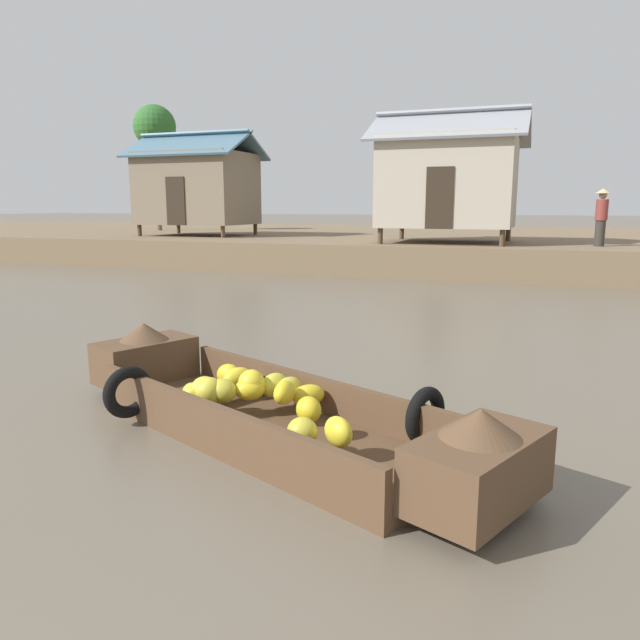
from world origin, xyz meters
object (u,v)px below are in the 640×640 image
stilt_house_mid_left (449,180)px  stilt_house_left (197,187)px  banana_boat (266,407)px  vendor_person (601,214)px  palm_tree_near (155,128)px

stilt_house_mid_left → stilt_house_left: bearing=171.8°
stilt_house_left → stilt_house_mid_left: 10.25m
banana_boat → vendor_person: vendor_person is taller
stilt_house_mid_left → palm_tree_near: palm_tree_near is taller
palm_tree_near → stilt_house_left: bearing=-40.2°
banana_boat → palm_tree_near: size_ratio=0.84×
stilt_house_left → palm_tree_near: bearing=139.8°
stilt_house_mid_left → vendor_person: (4.48, -0.42, -1.04)m
banana_boat → stilt_house_mid_left: stilt_house_mid_left is taller
stilt_house_mid_left → banana_boat: bearing=-87.7°
stilt_house_left → palm_tree_near: palm_tree_near is taller
stilt_house_mid_left → vendor_person: size_ratio=2.86×
palm_tree_near → vendor_person: bearing=-16.7°
vendor_person → stilt_house_mid_left: bearing=174.6°
stilt_house_left → vendor_person: 14.78m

